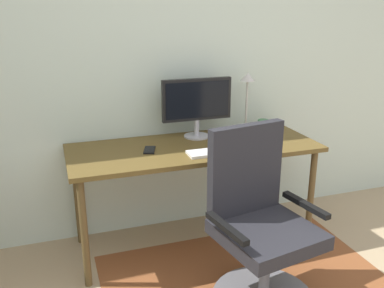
% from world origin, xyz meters
% --- Properties ---
extents(wall_back, '(6.00, 0.10, 2.60)m').
position_xyz_m(wall_back, '(0.00, 2.20, 1.30)').
color(wall_back, silver).
rests_on(wall_back, ground).
extents(desk, '(1.66, 0.65, 0.73)m').
position_xyz_m(desk, '(-0.06, 1.81, 0.66)').
color(desk, brown).
rests_on(desk, ground).
extents(monitor, '(0.50, 0.18, 0.42)m').
position_xyz_m(monitor, '(0.03, 1.99, 0.98)').
color(monitor, '#B2B2B7').
rests_on(monitor, desk).
extents(keyboard, '(0.43, 0.13, 0.02)m').
position_xyz_m(keyboard, '(0.06, 1.62, 0.74)').
color(keyboard, white).
rests_on(keyboard, desk).
extents(computer_mouse, '(0.06, 0.10, 0.03)m').
position_xyz_m(computer_mouse, '(0.34, 1.62, 0.75)').
color(computer_mouse, black).
rests_on(computer_mouse, desk).
extents(coffee_cup, '(0.08, 0.08, 0.09)m').
position_xyz_m(coffee_cup, '(0.53, 1.95, 0.77)').
color(coffee_cup, '#2B6536').
rests_on(coffee_cup, desk).
extents(cell_phone, '(0.11, 0.15, 0.01)m').
position_xyz_m(cell_phone, '(-0.36, 1.80, 0.73)').
color(cell_phone, black).
rests_on(cell_phone, desk).
extents(desk_lamp, '(0.11, 0.11, 0.44)m').
position_xyz_m(desk_lamp, '(0.42, 2.00, 1.04)').
color(desk_lamp, black).
rests_on(desk_lamp, desk).
extents(office_chair, '(0.62, 0.58, 1.01)m').
position_xyz_m(office_chair, '(0.09, 1.11, 0.39)').
color(office_chair, slate).
rests_on(office_chair, ground).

